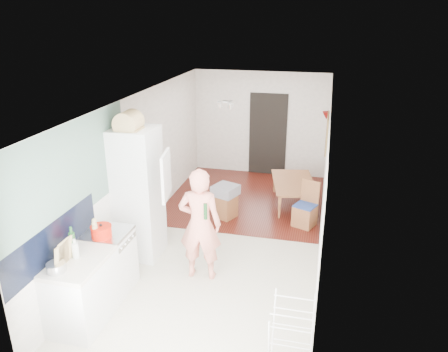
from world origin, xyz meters
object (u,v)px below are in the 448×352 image
at_px(dining_table, 294,195).
at_px(stool, 225,206).
at_px(person, 200,215).
at_px(dining_chair, 305,205).
at_px(drying_rack, 291,339).

height_order(dining_table, stool, stool).
bearing_deg(person, stool, -92.07).
bearing_deg(dining_chair, dining_table, 129.12).
height_order(stool, drying_rack, drying_rack).
bearing_deg(drying_rack, person, 133.07).
bearing_deg(stool, drying_rack, -66.23).
bearing_deg(drying_rack, dining_table, 94.19).
bearing_deg(stool, dining_chair, -0.36).
relative_size(stool, drying_rack, 0.53).
relative_size(person, stool, 4.38).
distance_m(stool, drying_rack, 3.98).
relative_size(dining_table, stool, 2.67).
height_order(person, drying_rack, person).
relative_size(person, dining_chair, 2.36).
bearing_deg(dining_table, dining_chair, -175.06).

